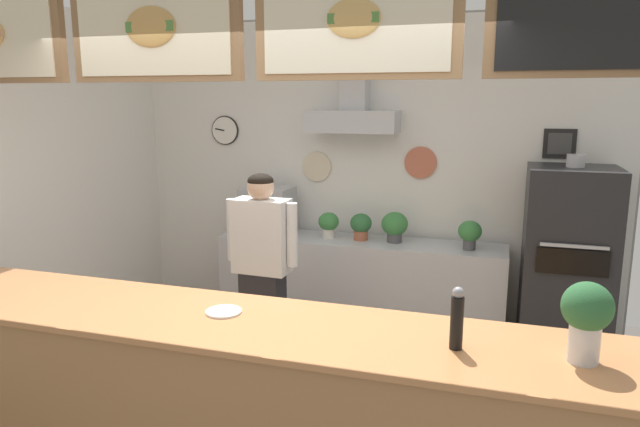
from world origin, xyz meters
name	(u,v)px	position (x,y,z in m)	size (l,w,h in m)	color
back_wall_assembly	(362,164)	(-0.01, 2.24, 1.57)	(4.73, 2.81, 2.92)	gray
service_counter	(239,415)	(0.00, -0.50, 0.53)	(4.12, 0.74, 1.07)	#B77F4C
back_prep_counter	(359,287)	(0.03, 2.04, 0.44)	(2.64, 0.53, 0.88)	#B7BABF
pizza_oven	(567,266)	(1.80, 1.93, 0.82)	(0.69, 0.69, 1.74)	#232326
shop_worker	(262,271)	(-0.44, 0.87, 0.88)	(0.58, 0.24, 1.63)	#232328
espresso_machine	(268,211)	(-0.87, 2.02, 1.11)	(0.46, 0.48, 0.46)	#A3A5AD
potted_basil	(329,223)	(-0.27, 2.04, 1.02)	(0.19, 0.19, 0.24)	beige
potted_rosemary	(470,233)	(1.01, 2.00, 1.03)	(0.20, 0.20, 0.25)	#4C4C51
potted_thyme	(395,225)	(0.35, 2.07, 1.04)	(0.24, 0.24, 0.28)	#4C4C51
potted_sage	(361,225)	(0.03, 2.06, 1.02)	(0.20, 0.20, 0.25)	#9E563D
condiment_plate	(224,312)	(-0.10, -0.43, 1.08)	(0.19, 0.19, 0.01)	white
pepper_grinder	(457,319)	(1.09, -0.52, 1.21)	(0.06, 0.06, 0.29)	black
basil_vase	(586,318)	(1.62, -0.49, 1.27)	(0.21, 0.21, 0.35)	silver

